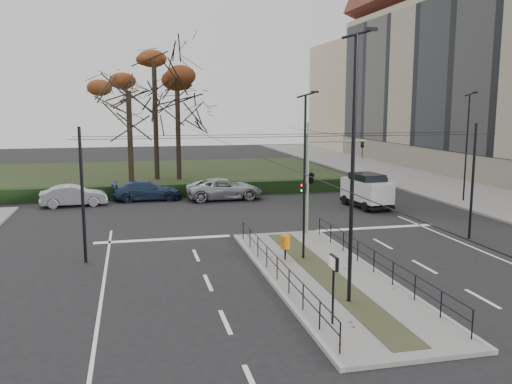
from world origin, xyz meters
TOP-DOWN VIEW (x-y plane):
  - ground at (0.00, 0.00)m, footprint 140.00×140.00m
  - median_island at (0.00, -2.50)m, footprint 4.40×15.00m
  - sidewalk_east at (18.00, 22.00)m, footprint 8.00×90.00m
  - park at (-6.00, 32.00)m, footprint 38.00×26.00m
  - hedge at (-6.00, 18.60)m, footprint 38.00×1.00m
  - apartment_block at (27.97, 23.97)m, footprint 13.09×52.10m
  - median_railing at (0.00, -2.60)m, footprint 4.14×13.24m
  - catenary at (0.00, 1.62)m, footprint 20.00×34.00m
  - traffic_light at (1.81, 4.50)m, footprint 3.59×2.05m
  - litter_bin at (-0.98, -0.01)m, footprint 0.42×0.42m
  - info_panel at (-1.51, -7.20)m, footprint 0.12×0.57m
  - streetlamp_median_near at (-0.23, -5.52)m, footprint 0.77×0.16m
  - streetlamp_median_far at (-0.12, -0.02)m, footprint 0.61×0.13m
  - streetlamp_sidewalk at (15.65, 11.57)m, footprint 0.64×0.13m
  - parked_car_second at (-11.43, 16.25)m, footprint 4.55×1.94m
  - parked_car_third at (-6.44, 17.49)m, footprint 4.95×2.02m
  - parked_car_fourth at (-0.87, 16.58)m, footprint 5.70×2.79m
  - white_van at (8.01, 11.31)m, footprint 2.33×4.43m
  - rust_tree at (-5.20, 28.31)m, footprint 8.90×8.90m
  - bare_tree_center at (-3.22, 27.80)m, footprint 6.96×6.96m
  - bare_tree_near at (-7.53, 23.08)m, footprint 6.87×6.87m

SIDE VIEW (x-z plane):
  - ground at x=0.00m, z-range 0.00..0.00m
  - park at x=-6.00m, z-range 0.00..0.10m
  - median_island at x=0.00m, z-range 0.00..0.14m
  - sidewalk_east at x=18.00m, z-range 0.00..0.14m
  - hedge at x=-6.00m, z-range 0.00..1.00m
  - parked_car_third at x=-6.44m, z-range 0.00..1.44m
  - parked_car_second at x=-11.43m, z-range 0.00..1.46m
  - parked_car_fourth at x=-0.87m, z-range 0.00..1.56m
  - litter_bin at x=-0.98m, z-range 0.37..1.46m
  - median_railing at x=0.00m, z-range 0.52..1.44m
  - white_van at x=8.01m, z-range 0.05..2.37m
  - info_panel at x=-1.51m, z-range 0.77..2.96m
  - traffic_light at x=1.81m, z-range 0.57..5.86m
  - catenary at x=0.00m, z-range 0.42..6.42m
  - streetlamp_median_far at x=-0.12m, z-range 0.20..7.56m
  - streetlamp_sidewalk at x=15.65m, z-range 0.20..7.87m
  - streetlamp_median_near at x=-0.23m, z-range 0.22..9.46m
  - bare_tree_near at x=-7.53m, z-range 2.17..12.66m
  - bare_tree_center at x=-3.22m, z-range 2.21..12.91m
  - apartment_block at x=27.97m, z-range -0.43..21.22m
  - rust_tree at x=-5.20m, z-range 3.72..17.69m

